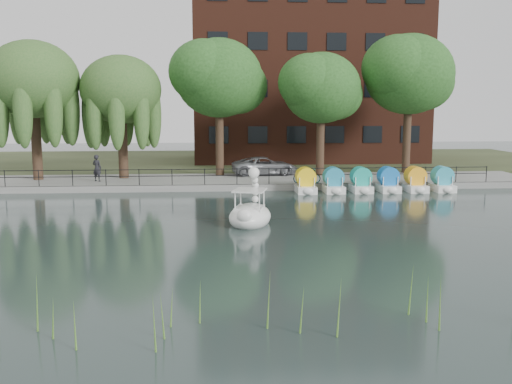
{
  "coord_description": "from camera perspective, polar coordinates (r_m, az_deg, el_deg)",
  "views": [
    {
      "loc": [
        -1.42,
        -21.8,
        5.23
      ],
      "look_at": [
        0.5,
        4.0,
        1.3
      ],
      "focal_mm": 40.0,
      "sensor_mm": 36.0,
      "label": 1
    }
  ],
  "objects": [
    {
      "name": "broadleaf_right",
      "position": [
        40.01,
        6.54,
        10.24
      ],
      "size": [
        5.4,
        5.4,
        8.32
      ],
      "color": "#473323",
      "rests_on": "promenade"
    },
    {
      "name": "reed_bank",
      "position": [
        13.58,
        10.81,
        -11.45
      ],
      "size": [
        24.0,
        2.4,
        1.2
      ],
      "color": "#669938",
      "rests_on": "ground_plane"
    },
    {
      "name": "broadleaf_far",
      "position": [
        42.69,
        15.08,
        11.25
      ],
      "size": [
        6.3,
        6.3,
        9.71
      ],
      "color": "#473323",
      "rests_on": "promenade"
    },
    {
      "name": "bicycle",
      "position": [
        35.9,
        5.11,
        1.67
      ],
      "size": [
        0.7,
        1.75,
        1.0
      ],
      "primitive_type": "imported",
      "rotation": [
        0.0,
        0.0,
        1.51
      ],
      "color": "gray",
      "rests_on": "promenade"
    },
    {
      "name": "promenade",
      "position": [
        38.16,
        -2.08,
        1.05
      ],
      "size": [
        40.0,
        6.0,
        0.4
      ],
      "primitive_type": "cube",
      "color": "gray",
      "rests_on": "ground_plane"
    },
    {
      "name": "broadleaf_center",
      "position": [
        39.84,
        -3.72,
        11.25
      ],
      "size": [
        6.0,
        6.0,
        9.25
      ],
      "color": "#473323",
      "rests_on": "promenade"
    },
    {
      "name": "willow_mid",
      "position": [
        39.29,
        -13.36,
        9.89
      ],
      "size": [
        5.32,
        5.32,
        8.15
      ],
      "color": "#473323",
      "rests_on": "promenade"
    },
    {
      "name": "pedestrian",
      "position": [
        38.02,
        -15.63,
        2.52
      ],
      "size": [
        0.85,
        0.74,
        1.98
      ],
      "primitive_type": "imported",
      "rotation": [
        0.0,
        0.0,
        2.69
      ],
      "color": "black",
      "rests_on": "promenade"
    },
    {
      "name": "ground_plane",
      "position": [
        22.46,
        -0.52,
        -4.82
      ],
      "size": [
        120.0,
        120.0,
        0.0
      ],
      "primitive_type": "plane",
      "color": "#334442"
    },
    {
      "name": "pedal_boat_row",
      "position": [
        35.52,
        11.78,
        0.97
      ],
      "size": [
        9.65,
        1.7,
        1.4
      ],
      "color": "white",
      "rests_on": "ground_plane"
    },
    {
      "name": "kerb",
      "position": [
        35.24,
        -1.9,
        0.42
      ],
      "size": [
        40.0,
        0.25,
        0.4
      ],
      "primitive_type": "cube",
      "color": "gray",
      "rests_on": "ground_plane"
    },
    {
      "name": "swan_boat",
      "position": [
        25.43,
        -0.58,
        -2.0
      ],
      "size": [
        2.49,
        3.26,
        2.45
      ],
      "rotation": [
        0.0,
        0.0,
        -0.25
      ],
      "color": "white",
      "rests_on": "ground_plane"
    },
    {
      "name": "land_strip",
      "position": [
        52.06,
        -2.67,
        3.06
      ],
      "size": [
        60.0,
        22.0,
        0.36
      ],
      "primitive_type": "cube",
      "color": "#47512D",
      "rests_on": "ground_plane"
    },
    {
      "name": "minivan",
      "position": [
        40.07,
        0.87,
        2.76
      ],
      "size": [
        2.95,
        5.48,
        1.46
      ],
      "primitive_type": "imported",
      "rotation": [
        0.0,
        0.0,
        1.68
      ],
      "color": "gray",
      "rests_on": "promenade"
    },
    {
      "name": "apartment_building",
      "position": [
        52.61,
        5.1,
        13.1
      ],
      "size": [
        20.0,
        10.07,
        18.0
      ],
      "color": "#4C1E16",
      "rests_on": "land_strip"
    },
    {
      "name": "willow_left",
      "position": [
        40.05,
        -21.43,
        10.4
      ],
      "size": [
        5.88,
        5.88,
        9.01
      ],
      "color": "#473323",
      "rests_on": "promenade"
    },
    {
      "name": "railing",
      "position": [
        35.32,
        -1.92,
        1.99
      ],
      "size": [
        32.0,
        0.05,
        1.0
      ],
      "color": "black",
      "rests_on": "promenade"
    }
  ]
}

